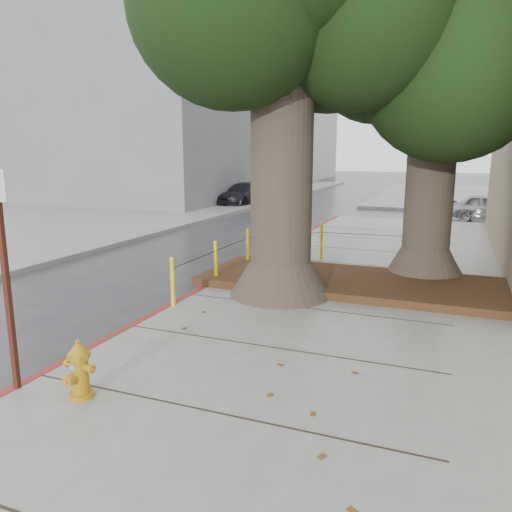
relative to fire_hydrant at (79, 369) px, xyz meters
The scene contains 14 objects.
ground 2.55m from the fire_hydrant, 64.74° to the left, with size 140.00×140.00×0.00m, color #28282B.
sidewalk_far 33.03m from the fire_hydrant, 77.64° to the left, with size 16.00×20.00×0.15m, color slate.
sidewalk_opposite 17.83m from the fire_hydrant, 136.53° to the left, with size 14.00×60.00×0.15m, color slate.
curb_red 4.87m from the fire_hydrant, 101.09° to the left, with size 0.14×26.00×0.16m, color maroon.
planter_bed 6.47m from the fire_hydrant, 72.29° to the left, with size 6.40×2.60×0.16m, color black.
building_far_grey 28.51m from the fire_hydrant, 119.87° to the left, with size 12.00×16.00×12.00m, color slate.
building_far_white 50.36m from the fire_hydrant, 108.63° to the left, with size 12.00×18.00×15.00m, color silver.
tree_near 7.14m from the fire_hydrant, 77.85° to the left, with size 4.50×3.80×7.68m.
tree_far 9.58m from the fire_hydrant, 63.97° to the left, with size 4.50×3.80×7.17m.
bollard_ring 6.64m from the fire_hydrant, 88.27° to the left, with size 3.79×5.39×0.95m.
fire_hydrant is the anchor object (origin of this frame).
signpost 1.46m from the fire_hydrant, behind, with size 0.26×0.07×2.64m.
car_silver 20.12m from the fire_hydrant, 74.62° to the left, with size 1.40×3.49×1.19m, color #B7B8BC.
car_dark 22.78m from the fire_hydrant, 108.36° to the left, with size 1.76×4.32×1.25m, color black.
Camera 1 is at (2.87, -6.52, 2.99)m, focal length 35.00 mm.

